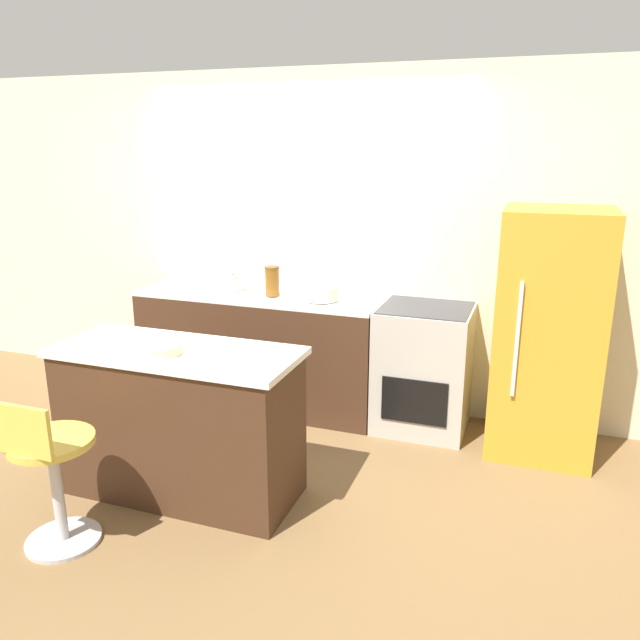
{
  "coord_description": "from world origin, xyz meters",
  "views": [
    {
      "loc": [
        1.75,
        -3.98,
        2.07
      ],
      "look_at": [
        0.46,
        -0.38,
        0.96
      ],
      "focal_mm": 35.0,
      "sensor_mm": 36.0,
      "label": 1
    }
  ],
  "objects_px": {
    "oven_range": "(423,368)",
    "kettle": "(230,281)",
    "refrigerator": "(548,334)",
    "stool_chair": "(51,471)",
    "mixing_bowl": "(321,293)"
  },
  "relations": [
    {
      "from": "kettle",
      "to": "refrigerator",
      "type": "bearing_deg",
      "value": 0.03
    },
    {
      "from": "mixing_bowl",
      "to": "refrigerator",
      "type": "bearing_deg",
      "value": 0.05
    },
    {
      "from": "oven_range",
      "to": "refrigerator",
      "type": "bearing_deg",
      "value": -3.0
    },
    {
      "from": "oven_range",
      "to": "stool_chair",
      "type": "xyz_separation_m",
      "value": [
        -1.53,
        -2.07,
        -0.03
      ]
    },
    {
      "from": "oven_range",
      "to": "stool_chair",
      "type": "distance_m",
      "value": 2.58
    },
    {
      "from": "kettle",
      "to": "oven_range",
      "type": "bearing_deg",
      "value": 1.68
    },
    {
      "from": "kettle",
      "to": "mixing_bowl",
      "type": "xyz_separation_m",
      "value": [
        0.76,
        0.0,
        -0.03
      ]
    },
    {
      "from": "oven_range",
      "to": "kettle",
      "type": "xyz_separation_m",
      "value": [
        -1.53,
        -0.04,
        0.55
      ]
    },
    {
      "from": "refrigerator",
      "to": "stool_chair",
      "type": "bearing_deg",
      "value": -139.32
    },
    {
      "from": "oven_range",
      "to": "mixing_bowl",
      "type": "relative_size",
      "value": 3.58
    },
    {
      "from": "oven_range",
      "to": "mixing_bowl",
      "type": "bearing_deg",
      "value": -176.7
    },
    {
      "from": "stool_chair",
      "to": "kettle",
      "type": "distance_m",
      "value": 2.11
    },
    {
      "from": "refrigerator",
      "to": "mixing_bowl",
      "type": "xyz_separation_m",
      "value": [
        -1.61,
        -0.0,
        0.15
      ]
    },
    {
      "from": "oven_range",
      "to": "mixing_bowl",
      "type": "height_order",
      "value": "mixing_bowl"
    },
    {
      "from": "oven_range",
      "to": "kettle",
      "type": "bearing_deg",
      "value": -178.32
    }
  ]
}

